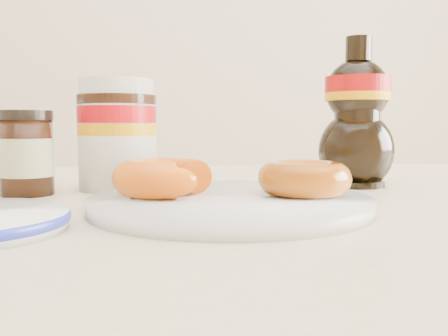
{
  "coord_description": "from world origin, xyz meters",
  "views": [
    {
      "loc": [
        -0.1,
        -0.4,
        0.83
      ],
      "look_at": [
        -0.04,
        0.1,
        0.79
      ],
      "focal_mm": 40.0,
      "sensor_mm": 36.0,
      "label": 1
    }
  ],
  "objects": [
    {
      "name": "plate",
      "position": [
        -0.04,
        0.05,
        0.76
      ],
      "size": [
        0.26,
        0.26,
        0.01
      ],
      "color": "white",
      "rests_on": "dining_table"
    },
    {
      "name": "donut_bitten",
      "position": [
        -0.1,
        0.07,
        0.78
      ],
      "size": [
        0.11,
        0.11,
        0.03
      ],
      "primitive_type": "torus",
      "rotation": [
        0.0,
        0.0,
        0.15
      ],
      "color": "#CE600B",
      "rests_on": "plate"
    },
    {
      "name": "syrup_bottle",
      "position": [
        0.14,
        0.21,
        0.84
      ],
      "size": [
        0.1,
        0.08,
        0.19
      ],
      "primitive_type": null,
      "rotation": [
        0.0,
        0.0,
        0.0
      ],
      "color": "black",
      "rests_on": "dining_table"
    },
    {
      "name": "donut_whole",
      "position": [
        0.03,
        0.06,
        0.78
      ],
      "size": [
        0.12,
        0.12,
        0.03
      ],
      "primitive_type": "torus",
      "rotation": [
        0.0,
        0.0,
        -0.43
      ],
      "color": "#974909",
      "rests_on": "plate"
    },
    {
      "name": "dining_table",
      "position": [
        0.0,
        0.1,
        0.67
      ],
      "size": [
        1.4,
        0.9,
        0.75
      ],
      "color": "beige",
      "rests_on": "ground"
    },
    {
      "name": "dark_jar",
      "position": [
        -0.26,
        0.18,
        0.8
      ],
      "size": [
        0.06,
        0.06,
        0.1
      ],
      "rotation": [
        0.0,
        0.0,
        0.31
      ],
      "color": "black",
      "rests_on": "dining_table"
    },
    {
      "name": "nutella_jar",
      "position": [
        -0.16,
        0.22,
        0.82
      ],
      "size": [
        0.09,
        0.09,
        0.13
      ],
      "rotation": [
        0.0,
        0.0,
        0.17
      ],
      "color": "white",
      "rests_on": "dining_table"
    }
  ]
}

